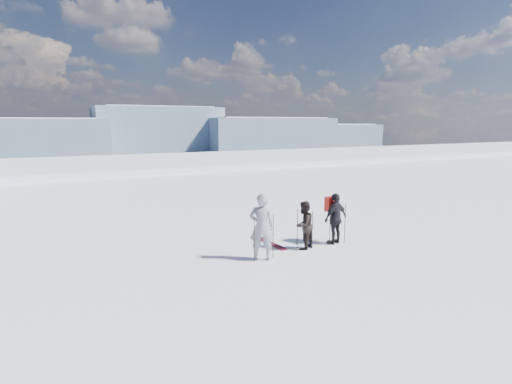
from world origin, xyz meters
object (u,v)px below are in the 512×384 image
skier_grey (262,227)px  skis_loose (270,243)px  skier_dark (304,225)px  skier_pack (336,219)px

skier_grey → skis_loose: (0.98, 1.26, -0.97)m
skier_grey → skier_dark: bearing=-140.8°
skier_grey → skis_loose: skier_grey is taller
skier_pack → skier_grey: bearing=-6.0°
skier_dark → skier_pack: skier_pack is taller
skier_grey → skier_dark: size_ratio=1.28×
skier_grey → skis_loose: size_ratio=1.15×
skier_dark → skier_pack: bearing=155.0°
skier_grey → skier_dark: skier_grey is taller
skier_grey → skis_loose: bearing=-98.9°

